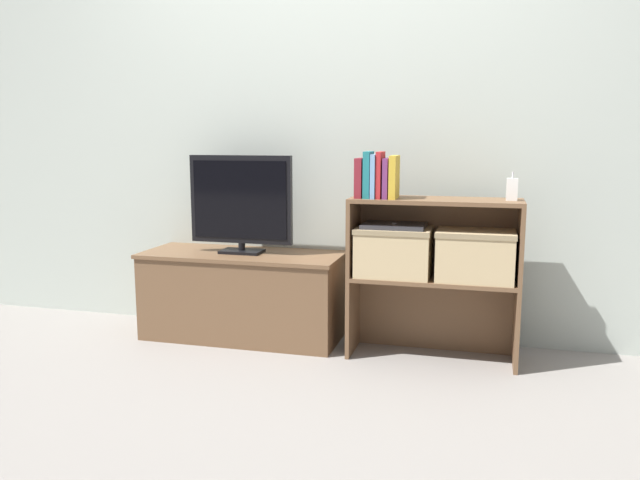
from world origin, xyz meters
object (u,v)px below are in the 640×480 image
Objects in this scene: storage_basket_right at (475,253)px; book_skyblue at (375,176)px; tv at (241,202)px; book_plum at (387,178)px; book_mustard at (394,177)px; laptop at (394,226)px; tv_stand at (243,295)px; book_maroon at (360,178)px; book_teal at (368,175)px; storage_basket_left at (394,250)px; baby_monitor at (512,189)px; book_crimson at (380,175)px.

book_skyblue is at bearing -176.73° from storage_basket_right.
tv is 2.69× the size of book_skyblue.
book_plum reaches higher than storage_basket_right.
book_mustard reaches higher than tv.
book_skyblue is 0.69× the size of laptop.
laptop is (0.83, -0.08, -0.09)m from tv.
book_mustard is (0.03, -0.00, 0.01)m from book_plum.
book_plum reaches higher than laptop.
book_maroon reaches higher than tv_stand.
book_maroon is (0.66, -0.10, 0.65)m from tv_stand.
book_plum is 0.63× the size of laptop.
book_teal is 0.61× the size of storage_basket_right.
book_plum is 0.53× the size of storage_basket_left.
book_mustard is 0.56× the size of storage_basket_right.
storage_basket_right reaches higher than tv_stand.
book_skyblue reaches higher than tv_stand.
laptop is at bearing -5.19° from tv.
book_skyblue is at bearing -163.60° from storage_basket_left.
tv reaches higher than storage_basket_left.
storage_basket_right is (0.51, 0.03, -0.36)m from book_teal.
book_plum is (0.79, -0.10, 0.65)m from tv_stand.
baby_monitor is 0.36× the size of storage_basket_right.
baby_monitor reaches higher than tv_stand.
baby_monitor reaches higher than laptop.
book_plum is at bearing -142.25° from storage_basket_left.
book_mustard reaches higher than book_maroon.
book_maroon is at bearing -180.00° from book_plum.
book_skyblue is at bearing -176.17° from baby_monitor.
storage_basket_right is at bearing 2.84° from book_maroon.
storage_basket_left is at bearing 0.00° from laptop.
book_skyblue reaches higher than laptop.
book_plum is at bearing 0.00° from book_crimson.
storage_basket_left is at bearing -5.30° from tv_stand.
book_plum is 0.58m from baby_monitor.
book_maroon is 0.63× the size of laptop.
laptop is at bearing 12.32° from book_teal.
book_teal is 0.63m from storage_basket_right.
book_mustard is at bearing -91.46° from storage_basket_left.
book_teal is at bearing 0.00° from book_maroon.
book_crimson is 1.09× the size of book_mustard.
baby_monitor is 0.34m from storage_basket_right.
tv is 0.83m from laptop.
book_mustard is 0.36m from storage_basket_left.
book_maroon reaches higher than baby_monitor.
book_plum is 0.94× the size of book_mustard.
tv is at bearing 174.81° from laptop.
book_skyblue reaches higher than book_mustard.
tv is 2.76× the size of book_mustard.
tv_stand is 0.99m from book_skyblue.
tv_stand is 5.64× the size of book_maroon.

